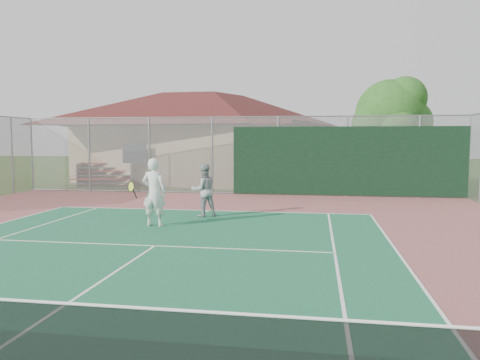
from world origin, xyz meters
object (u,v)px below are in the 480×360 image
Objects in this scene: clubhouse at (204,129)px; tree at (392,116)px; player_white_front at (154,193)px; bleachers at (107,173)px; player_grey_back at (204,191)px.

tree is at bearing -8.29° from clubhouse.
tree is 14.00m from player_white_front.
clubhouse is 2.93× the size of tree.
bleachers is 13.06m from player_white_front.
tree reaches higher than player_grey_back.
bleachers is at bearing 179.45° from tree.
player_white_front is at bearing -74.39° from bleachers.
player_white_front reaches higher than bleachers.
tree is at bearing -122.93° from player_white_front.
bleachers is (-4.54, -3.84, -2.50)m from clubhouse.
bleachers is at bearing -55.65° from player_white_front.
player_white_front is at bearing 29.43° from player_grey_back.
player_white_front is (6.70, -11.21, 0.34)m from bleachers.
player_white_front is (-8.17, -11.06, -2.62)m from tree.
player_grey_back is at bearing -127.95° from tree.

